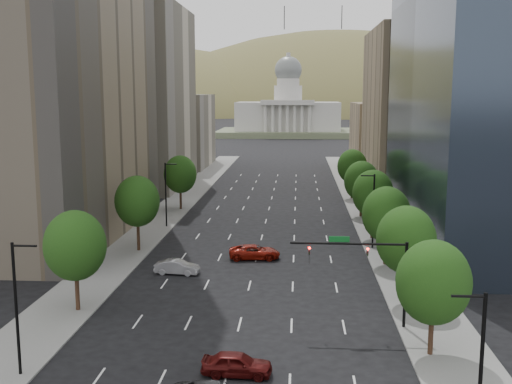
% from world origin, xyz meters
% --- Properties ---
extents(sidewalk_left, '(6.00, 200.00, 0.15)m').
position_xyz_m(sidewalk_left, '(-15.50, 60.00, 0.07)').
color(sidewalk_left, slate).
rests_on(sidewalk_left, ground).
extents(sidewalk_right, '(6.00, 200.00, 0.15)m').
position_xyz_m(sidewalk_right, '(15.50, 60.00, 0.07)').
color(sidewalk_right, slate).
rests_on(sidewalk_right, ground).
extents(midrise_cream_left, '(14.00, 30.00, 35.00)m').
position_xyz_m(midrise_cream_left, '(-25.00, 103.00, 17.50)').
color(midrise_cream_left, beige).
rests_on(midrise_cream_left, ground).
extents(filler_left, '(14.00, 26.00, 18.00)m').
position_xyz_m(filler_left, '(-25.00, 136.00, 9.00)').
color(filler_left, beige).
rests_on(filler_left, ground).
extents(parking_tan_right, '(14.00, 30.00, 30.00)m').
position_xyz_m(parking_tan_right, '(25.00, 100.00, 15.00)').
color(parking_tan_right, '#8C7759').
rests_on(parking_tan_right, ground).
extents(filler_right, '(14.00, 26.00, 16.00)m').
position_xyz_m(filler_right, '(25.00, 133.00, 8.00)').
color(filler_right, '#8C7759').
rests_on(filler_right, ground).
extents(tree_right_0, '(5.20, 5.20, 8.39)m').
position_xyz_m(tree_right_0, '(14.00, 25.00, 5.39)').
color(tree_right_0, '#382316').
rests_on(tree_right_0, ground).
extents(tree_right_1, '(5.20, 5.20, 8.75)m').
position_xyz_m(tree_right_1, '(14.00, 36.00, 5.75)').
color(tree_right_1, '#382316').
rests_on(tree_right_1, ground).
extents(tree_right_2, '(5.20, 5.20, 8.61)m').
position_xyz_m(tree_right_2, '(14.00, 48.00, 5.60)').
color(tree_right_2, '#382316').
rests_on(tree_right_2, ground).
extents(tree_right_3, '(5.20, 5.20, 8.89)m').
position_xyz_m(tree_right_3, '(14.00, 60.00, 5.89)').
color(tree_right_3, '#382316').
rests_on(tree_right_3, ground).
extents(tree_right_4, '(5.20, 5.20, 8.46)m').
position_xyz_m(tree_right_4, '(14.00, 74.00, 5.46)').
color(tree_right_4, '#382316').
rests_on(tree_right_4, ground).
extents(tree_right_5, '(5.20, 5.20, 8.75)m').
position_xyz_m(tree_right_5, '(14.00, 90.00, 5.75)').
color(tree_right_5, '#382316').
rests_on(tree_right_5, ground).
extents(tree_left_0, '(5.20, 5.20, 8.75)m').
position_xyz_m(tree_left_0, '(-14.00, 32.00, 5.75)').
color(tree_left_0, '#382316').
rests_on(tree_left_0, ground).
extents(tree_left_1, '(5.20, 5.20, 8.97)m').
position_xyz_m(tree_left_1, '(-14.00, 52.00, 5.96)').
color(tree_left_1, '#382316').
rests_on(tree_left_1, ground).
extents(tree_left_2, '(5.20, 5.20, 8.68)m').
position_xyz_m(tree_left_2, '(-14.00, 78.00, 5.68)').
color(tree_left_2, '#382316').
rests_on(tree_left_2, ground).
extents(streetlight_rs, '(1.70, 0.20, 9.00)m').
position_xyz_m(streetlight_rs, '(13.44, 12.00, 4.84)').
color(streetlight_rs, black).
rests_on(streetlight_rs, ground).
extents(streetlight_rn, '(1.70, 0.20, 9.00)m').
position_xyz_m(streetlight_rn, '(13.44, 55.00, 4.84)').
color(streetlight_rn, black).
rests_on(streetlight_rn, ground).
extents(streetlight_ls, '(1.70, 0.20, 9.00)m').
position_xyz_m(streetlight_ls, '(-13.44, 20.00, 4.84)').
color(streetlight_ls, black).
rests_on(streetlight_ls, ground).
extents(streetlight_ln, '(1.70, 0.20, 9.00)m').
position_xyz_m(streetlight_ln, '(-13.44, 65.00, 4.84)').
color(streetlight_ln, black).
rests_on(streetlight_ln, ground).
extents(traffic_signal, '(9.12, 0.40, 7.38)m').
position_xyz_m(traffic_signal, '(10.53, 30.00, 5.17)').
color(traffic_signal, black).
rests_on(traffic_signal, ground).
extents(capitol, '(60.00, 40.00, 35.20)m').
position_xyz_m(capitol, '(0.00, 249.71, 8.58)').
color(capitol, '#596647').
rests_on(capitol, ground).
extents(foothills, '(720.00, 413.00, 263.00)m').
position_xyz_m(foothills, '(34.67, 599.39, -37.78)').
color(foothills, olive).
rests_on(foothills, ground).
extents(car_maroon, '(4.71, 2.03, 1.58)m').
position_xyz_m(car_maroon, '(0.68, 21.06, 0.79)').
color(car_maroon, '#460C0B').
rests_on(car_maroon, ground).
extents(car_silver, '(4.67, 1.97, 1.50)m').
position_xyz_m(car_silver, '(-7.71, 43.29, 0.75)').
color(car_silver, '#9A9A9F').
rests_on(car_silver, ground).
extents(car_red_far, '(5.90, 3.11, 1.58)m').
position_xyz_m(car_red_far, '(-0.19, 49.65, 0.79)').
color(car_red_far, maroon).
rests_on(car_red_far, ground).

